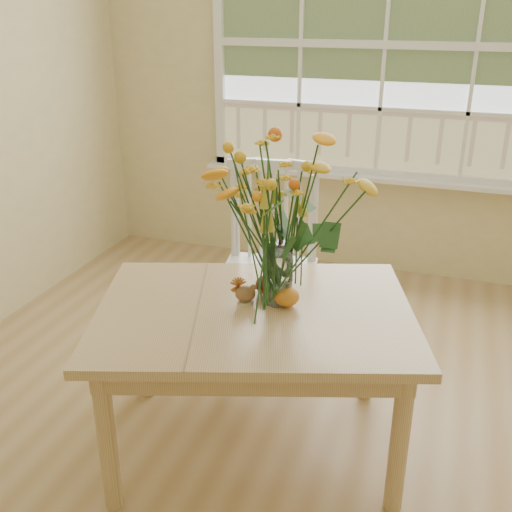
% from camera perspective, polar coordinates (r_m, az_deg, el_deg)
% --- Properties ---
extents(floor, '(4.00, 4.50, 0.01)m').
position_cam_1_polar(floor, '(2.62, 2.47, -20.46)').
color(floor, tan).
rests_on(floor, ground).
extents(wall_back, '(4.00, 0.02, 2.70)m').
position_cam_1_polar(wall_back, '(4.14, 12.05, 16.35)').
color(wall_back, beige).
rests_on(wall_back, floor).
extents(window, '(2.42, 0.12, 1.74)m').
position_cam_1_polar(window, '(4.08, 12.19, 18.82)').
color(window, silver).
rests_on(window, wall_back).
extents(dining_table, '(1.47, 1.24, 0.67)m').
position_cam_1_polar(dining_table, '(2.44, -0.15, -6.92)').
color(dining_table, tan).
rests_on(dining_table, floor).
extents(windsor_chair, '(0.54, 0.52, 1.03)m').
position_cam_1_polar(windsor_chair, '(3.14, 1.35, 0.13)').
color(windsor_chair, white).
rests_on(windsor_chair, floor).
extents(flower_vase, '(0.52, 0.52, 0.62)m').
position_cam_1_polar(flower_vase, '(2.30, 2.32, 3.84)').
color(flower_vase, white).
rests_on(flower_vase, dining_table).
extents(pumpkin, '(0.10, 0.10, 0.08)m').
position_cam_1_polar(pumpkin, '(2.40, 2.94, -3.96)').
color(pumpkin, orange).
rests_on(pumpkin, dining_table).
extents(turkey_figurine, '(0.10, 0.09, 0.11)m').
position_cam_1_polar(turkey_figurine, '(2.42, -1.01, -3.62)').
color(turkey_figurine, '#CCB78C').
rests_on(turkey_figurine, dining_table).
extents(dark_gourd, '(0.12, 0.09, 0.08)m').
position_cam_1_polar(dark_gourd, '(2.49, 0.92, -2.84)').
color(dark_gourd, '#38160F').
rests_on(dark_gourd, dining_table).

